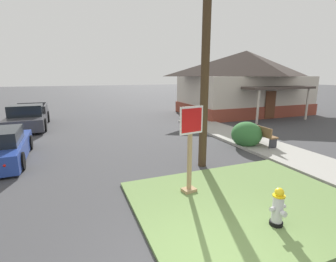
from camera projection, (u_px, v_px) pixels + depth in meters
name	position (u px, v px, depth m)	size (l,w,h in m)	color
grass_corner_patch	(247.00, 202.00, 6.21)	(5.55, 4.42, 0.08)	#668447
sidewalk_strip	(266.00, 147.00, 10.88)	(2.20, 14.30, 0.12)	#9E9B93
fire_hydrant	(278.00, 208.00, 5.10)	(0.38, 0.34, 0.84)	black
stop_sign	(190.00, 152.00, 6.43)	(0.70, 0.33, 2.33)	#A3845B
manhole_cover	(167.00, 183.00, 7.38)	(0.70, 0.70, 0.02)	black
pickup_truck_charcoal	(28.00, 118.00, 15.08)	(2.22, 5.36, 1.48)	#38383D
street_bench	(261.00, 134.00, 11.10)	(0.48, 1.67, 0.85)	brown
utility_pole	(207.00, 24.00, 7.76)	(1.38, 0.28, 9.17)	#42301E
corner_house	(245.00, 82.00, 20.51)	(10.42, 7.68, 5.13)	brown
shrub_by_curb	(247.00, 134.00, 11.05)	(1.35, 1.35, 1.14)	#336C35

